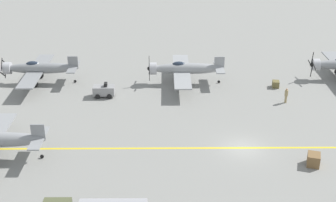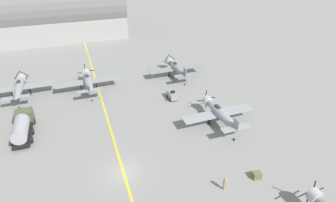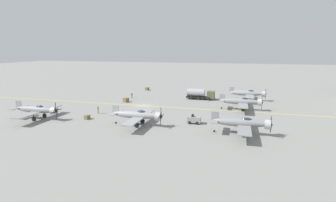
{
  "view_description": "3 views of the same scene",
  "coord_description": "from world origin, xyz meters",
  "px_view_note": "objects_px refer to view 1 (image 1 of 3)",
  "views": [
    {
      "loc": [
        -39.94,
        7.79,
        23.97
      ],
      "look_at": [
        6.77,
        7.42,
        2.0
      ],
      "focal_mm": 50.0,
      "sensor_mm": 36.0,
      "label": 1
    },
    {
      "loc": [
        -2.98,
        -24.23,
        24.47
      ],
      "look_at": [
        10.09,
        11.15,
        2.23
      ],
      "focal_mm": 28.0,
      "sensor_mm": 36.0,
      "label": 2
    },
    {
      "loc": [
        61.03,
        23.2,
        14.34
      ],
      "look_at": [
        6.23,
        8.33,
        2.87
      ],
      "focal_mm": 28.0,
      "sensor_mm": 36.0,
      "label": 3
    }
  ],
  "objects_px": {
    "tow_tractor": "(104,90)",
    "airplane_mid_right": "(184,69)",
    "ground_crew_walking": "(286,95)",
    "supply_crate_outboard": "(314,160)",
    "airplane_far_right": "(39,68)",
    "supply_crate_by_tanker": "(276,84)"
  },
  "relations": [
    {
      "from": "ground_crew_walking",
      "to": "tow_tractor",
      "type": "bearing_deg",
      "value": 84.86
    },
    {
      "from": "airplane_far_right",
      "to": "supply_crate_by_tanker",
      "type": "height_order",
      "value": "airplane_far_right"
    },
    {
      "from": "airplane_mid_right",
      "to": "tow_tractor",
      "type": "distance_m",
      "value": 10.87
    },
    {
      "from": "supply_crate_by_tanker",
      "to": "supply_crate_outboard",
      "type": "distance_m",
      "value": 18.24
    },
    {
      "from": "airplane_far_right",
      "to": "ground_crew_walking",
      "type": "xyz_separation_m",
      "value": [
        -6.36,
        -30.79,
        -1.0
      ]
    },
    {
      "from": "airplane_mid_right",
      "to": "ground_crew_walking",
      "type": "relative_size",
      "value": 6.46
    },
    {
      "from": "airplane_mid_right",
      "to": "supply_crate_by_tanker",
      "type": "relative_size",
      "value": 11.89
    },
    {
      "from": "tow_tractor",
      "to": "ground_crew_walking",
      "type": "relative_size",
      "value": 1.4
    },
    {
      "from": "ground_crew_walking",
      "to": "airplane_far_right",
      "type": "bearing_deg",
      "value": 78.32
    },
    {
      "from": "supply_crate_outboard",
      "to": "ground_crew_walking",
      "type": "bearing_deg",
      "value": -2.67
    },
    {
      "from": "ground_crew_walking",
      "to": "supply_crate_by_tanker",
      "type": "relative_size",
      "value": 1.84
    },
    {
      "from": "airplane_mid_right",
      "to": "supply_crate_by_tanker",
      "type": "height_order",
      "value": "airplane_mid_right"
    },
    {
      "from": "tow_tractor",
      "to": "ground_crew_walking",
      "type": "height_order",
      "value": "ground_crew_walking"
    },
    {
      "from": "supply_crate_outboard",
      "to": "supply_crate_by_tanker",
      "type": "bearing_deg",
      "value": -1.41
    },
    {
      "from": "ground_crew_walking",
      "to": "supply_crate_by_tanker",
      "type": "distance_m",
      "value": 4.7
    },
    {
      "from": "airplane_mid_right",
      "to": "airplane_far_right",
      "type": "bearing_deg",
      "value": 102.6
    },
    {
      "from": "ground_crew_walking",
      "to": "supply_crate_outboard",
      "type": "distance_m",
      "value": 13.6
    },
    {
      "from": "tow_tractor",
      "to": "supply_crate_by_tanker",
      "type": "xyz_separation_m",
      "value": [
        2.68,
        -21.71,
        -0.37
      ]
    },
    {
      "from": "airplane_far_right",
      "to": "airplane_mid_right",
      "type": "distance_m",
      "value": 18.9
    },
    {
      "from": "tow_tractor",
      "to": "airplane_mid_right",
      "type": "bearing_deg",
      "value": -67.73
    },
    {
      "from": "airplane_mid_right",
      "to": "ground_crew_walking",
      "type": "height_order",
      "value": "airplane_mid_right"
    },
    {
      "from": "ground_crew_walking",
      "to": "supply_crate_by_tanker",
      "type": "bearing_deg",
      "value": 2.28
    }
  ]
}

